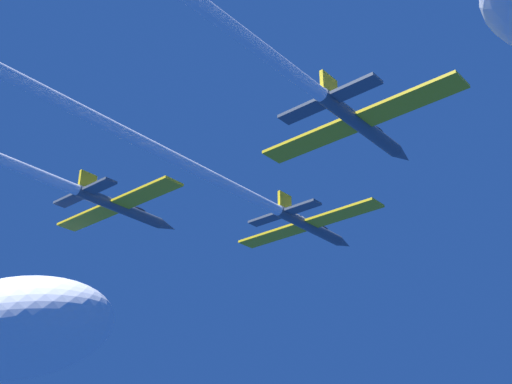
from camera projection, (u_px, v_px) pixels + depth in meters
The scene contains 4 objects.
jet_lead at pixel (236, 189), 66.32m from camera, with size 18.64×49.43×3.09m.
jet_left_wing at pixel (40, 175), 65.48m from camera, with size 18.64×43.96×3.09m.
jet_right_wing at pixel (269, 56), 46.85m from camera, with size 18.64×48.50×3.09m.
cloud_puffy at pixel (12, 331), 101.07m from camera, with size 40.77×22.42×14.27m, color white.
Camera 1 is at (39.36, -56.06, -29.35)m, focal length 46.21 mm.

